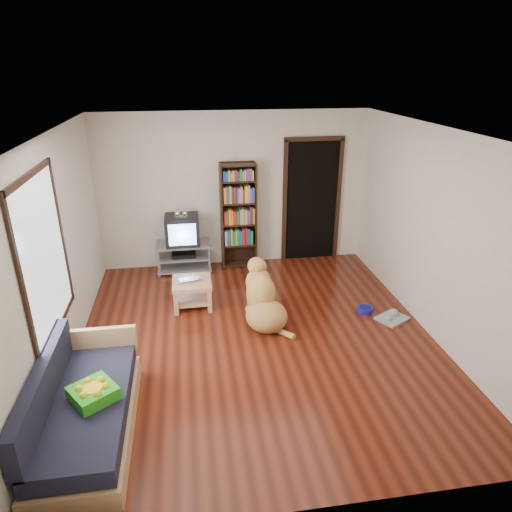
{
  "coord_description": "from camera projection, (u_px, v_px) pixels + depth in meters",
  "views": [
    {
      "loc": [
        -0.79,
        -4.96,
        3.28
      ],
      "look_at": [
        0.08,
        0.59,
        0.9
      ],
      "focal_mm": 32.0,
      "sensor_mm": 36.0,
      "label": 1
    }
  ],
  "objects": [
    {
      "name": "coffee_table",
      "position": [
        192.0,
        288.0,
        6.59
      ],
      "size": [
        0.55,
        0.55,
        0.4
      ],
      "color": "tan",
      "rests_on": "ground"
    },
    {
      "name": "wall_right",
      "position": [
        434.0,
        234.0,
        5.71
      ],
      "size": [
        0.0,
        5.0,
        5.0
      ],
      "primitive_type": "plane",
      "rotation": [
        1.57,
        0.0,
        -1.57
      ],
      "color": "beige",
      "rests_on": "ground"
    },
    {
      "name": "window",
      "position": [
        44.0,
        257.0,
        4.55
      ],
      "size": [
        0.03,
        1.46,
        1.7
      ],
      "color": "white",
      "rests_on": "wall_left"
    },
    {
      "name": "green_cushion",
      "position": [
        93.0,
        393.0,
        4.19
      ],
      "size": [
        0.52,
        0.52,
        0.12
      ],
      "primitive_type": "cube",
      "rotation": [
        0.0,
        0.0,
        0.62
      ],
      "color": "green",
      "rests_on": "sofa"
    },
    {
      "name": "wall_back",
      "position": [
        234.0,
        191.0,
        7.67
      ],
      "size": [
        4.5,
        0.0,
        4.5
      ],
      "primitive_type": "plane",
      "rotation": [
        1.57,
        0.0,
        0.0
      ],
      "color": "beige",
      "rests_on": "ground"
    },
    {
      "name": "ceiling",
      "position": [
        257.0,
        132.0,
        4.89
      ],
      "size": [
        5.0,
        5.0,
        0.0
      ],
      "primitive_type": "plane",
      "rotation": [
        3.14,
        0.0,
        0.0
      ],
      "color": "white",
      "rests_on": "ground"
    },
    {
      "name": "bookshelf",
      "position": [
        238.0,
        210.0,
        7.65
      ],
      "size": [
        0.6,
        0.3,
        1.8
      ],
      "color": "black",
      "rests_on": "ground"
    },
    {
      "name": "laptop",
      "position": [
        192.0,
        281.0,
        6.51
      ],
      "size": [
        0.39,
        0.3,
        0.03
      ],
      "primitive_type": "imported",
      "rotation": [
        0.0,
        0.0,
        0.23
      ],
      "color": "silver",
      "rests_on": "coffee_table"
    },
    {
      "name": "crt_tv",
      "position": [
        182.0,
        229.0,
        7.55
      ],
      "size": [
        0.55,
        0.52,
        0.58
      ],
      "color": "black",
      "rests_on": "tv_stand"
    },
    {
      "name": "doorway",
      "position": [
        312.0,
        198.0,
        7.91
      ],
      "size": [
        1.03,
        0.05,
        2.19
      ],
      "color": "black",
      "rests_on": "wall_back"
    },
    {
      "name": "grey_rag",
      "position": [
        392.0,
        318.0,
        6.32
      ],
      "size": [
        0.5,
        0.47,
        0.03
      ],
      "primitive_type": "cube",
      "rotation": [
        0.0,
        0.0,
        0.5
      ],
      "color": "#949494",
      "rests_on": "ground"
    },
    {
      "name": "wall_front",
      "position": [
        314.0,
        377.0,
        3.12
      ],
      "size": [
        4.5,
        0.0,
        4.5
      ],
      "primitive_type": "plane",
      "rotation": [
        -1.57,
        0.0,
        0.0
      ],
      "color": "beige",
      "rests_on": "ground"
    },
    {
      "name": "sofa",
      "position": [
        83.0,
        412.0,
        4.28
      ],
      "size": [
        0.8,
        1.8,
        0.8
      ],
      "color": "tan",
      "rests_on": "ground"
    },
    {
      "name": "tv_stand",
      "position": [
        184.0,
        256.0,
        7.72
      ],
      "size": [
        0.9,
        0.45,
        0.5
      ],
      "color": "#99999E",
      "rests_on": "ground"
    },
    {
      "name": "dog_bowl",
      "position": [
        365.0,
        310.0,
        6.5
      ],
      "size": [
        0.22,
        0.22,
        0.08
      ],
      "primitive_type": "cylinder",
      "color": "#1B1490",
      "rests_on": "ground"
    },
    {
      "name": "dog",
      "position": [
        263.0,
        300.0,
        6.15
      ],
      "size": [
        0.66,
        1.03,
        0.89
      ],
      "color": "#B87D47",
      "rests_on": "ground"
    },
    {
      "name": "wall_left",
      "position": [
        58.0,
        256.0,
        5.08
      ],
      "size": [
        0.0,
        5.0,
        5.0
      ],
      "primitive_type": "plane",
      "rotation": [
        1.57,
        0.0,
        1.57
      ],
      "color": "beige",
      "rests_on": "ground"
    },
    {
      "name": "ground",
      "position": [
        257.0,
        338.0,
        5.9
      ],
      "size": [
        5.0,
        5.0,
        0.0
      ],
      "primitive_type": "plane",
      "color": "#5F2010",
      "rests_on": "ground"
    }
  ]
}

